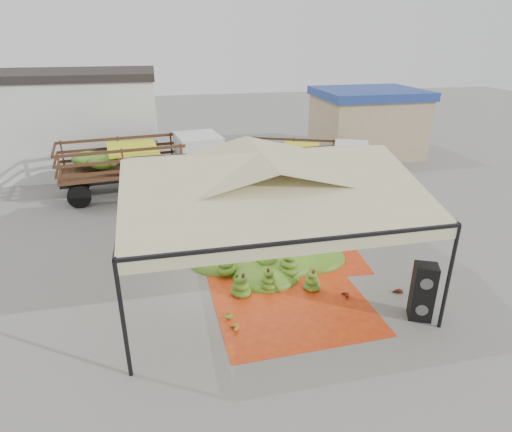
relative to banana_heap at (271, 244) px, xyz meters
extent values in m
plane|color=slate|center=(-0.51, -0.56, -0.61)|extent=(90.00, 90.00, 0.00)
cylinder|color=black|center=(-4.51, -4.56, 0.89)|extent=(0.10, 0.10, 3.00)
cylinder|color=black|center=(3.49, -4.56, 0.89)|extent=(0.10, 0.10, 3.00)
cylinder|color=black|center=(-4.51, 3.44, 0.89)|extent=(0.10, 0.10, 3.00)
cylinder|color=black|center=(3.49, 3.44, 0.89)|extent=(0.10, 0.10, 3.00)
pyramid|color=#C8BC8D|center=(-0.51, -0.56, 2.89)|extent=(8.00, 8.00, 1.00)
cube|color=black|center=(-0.51, -0.56, 2.39)|extent=(8.00, 8.00, 0.08)
cube|color=#C8BC8D|center=(-0.51, -0.56, 2.21)|extent=(8.00, 8.00, 0.36)
cube|color=silver|center=(-10.51, 13.44, 1.89)|extent=(14.00, 6.00, 5.00)
cube|color=black|center=(-10.51, 13.44, 4.59)|extent=(14.30, 6.30, 0.40)
cube|color=tan|center=(9.49, 12.44, 1.19)|extent=(6.00, 5.00, 3.60)
cube|color=navy|center=(9.49, 12.44, 3.24)|extent=(6.30, 5.30, 0.50)
cube|color=#D24D13|center=(-0.06, -2.64, -0.60)|extent=(4.50, 4.30, 0.01)
cube|color=#E34915|center=(1.33, 0.50, -0.60)|extent=(4.22, 4.40, 0.01)
ellipsoid|color=#397418|center=(0.00, 0.00, 0.00)|extent=(6.98, 6.42, 1.21)
ellipsoid|color=#B18923|center=(0.62, -2.14, -0.50)|extent=(0.58, 0.52, 0.22)
ellipsoid|color=gold|center=(-1.96, -3.49, -0.50)|extent=(0.53, 0.47, 0.21)
ellipsoid|color=#521612|center=(1.54, -2.67, -0.51)|extent=(0.44, 0.36, 0.19)
ellipsoid|color=#572113|center=(3.19, -2.92, -0.51)|extent=(0.54, 0.53, 0.19)
ellipsoid|color=#3A7718|center=(-2.00, -2.88, -0.51)|extent=(0.56, 0.55, 0.20)
ellipsoid|color=#55801A|center=(-2.19, -1.91, 2.01)|extent=(0.24, 0.24, 0.20)
ellipsoid|color=#55801A|center=(-0.69, -1.91, 2.01)|extent=(0.24, 0.24, 0.20)
ellipsoid|color=#55801A|center=(0.81, -1.91, 2.01)|extent=(0.24, 0.24, 0.20)
cube|color=black|center=(3.19, -4.05, -0.20)|extent=(0.75, 0.72, 0.82)
cube|color=black|center=(3.19, -4.05, 0.62)|extent=(0.75, 0.72, 0.82)
imported|color=gray|center=(1.20, 3.02, 0.13)|extent=(0.57, 0.41, 1.47)
cube|color=#4F311A|center=(-5.28, 8.07, 0.59)|extent=(6.00, 3.36, 0.14)
cube|color=silver|center=(-1.55, 8.57, 0.71)|extent=(2.37, 2.76, 2.62)
cylinder|color=black|center=(-7.16, 6.66, -0.09)|extent=(1.06, 0.48, 1.03)
cylinder|color=black|center=(-7.46, 8.92, -0.09)|extent=(1.06, 0.48, 1.03)
cylinder|color=black|center=(-3.54, 7.15, -0.09)|extent=(1.06, 0.48, 1.03)
cylinder|color=black|center=(-3.85, 9.41, -0.09)|extent=(1.06, 0.48, 1.03)
cylinder|color=black|center=(-1.62, 7.41, -0.09)|extent=(1.06, 0.48, 1.03)
cylinder|color=black|center=(-1.93, 9.67, -0.09)|extent=(1.06, 0.48, 1.03)
ellipsoid|color=#427B19|center=(-5.28, 8.07, 1.16)|extent=(4.79, 2.65, 0.80)
cube|color=#CDD717|center=(-4.71, 8.15, 1.62)|extent=(2.56, 2.56, 0.28)
cube|color=#513B1B|center=(3.22, 8.18, 0.36)|extent=(5.09, 3.76, 0.11)
cube|color=silver|center=(6.03, 6.99, 0.46)|extent=(2.33, 2.52, 2.13)
cylinder|color=black|center=(1.32, 7.98, -0.19)|extent=(0.87, 0.58, 0.83)
cylinder|color=black|center=(2.04, 9.68, -0.19)|extent=(0.87, 0.58, 0.83)
cylinder|color=black|center=(4.05, 6.83, -0.19)|extent=(0.87, 0.58, 0.83)
cylinder|color=black|center=(4.77, 8.53, -0.19)|extent=(0.87, 0.58, 0.83)
cylinder|color=black|center=(5.50, 6.21, -0.19)|extent=(0.87, 0.58, 0.83)
cylinder|color=black|center=(6.22, 7.92, -0.19)|extent=(0.87, 0.58, 0.83)
ellipsoid|color=#57801A|center=(3.22, 8.18, 0.83)|extent=(4.06, 2.97, 0.65)
cube|color=yellow|center=(3.64, 8.00, 1.20)|extent=(2.42, 2.42, 0.23)
camera|label=1|loc=(-3.37, -12.63, 6.64)|focal=30.00mm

